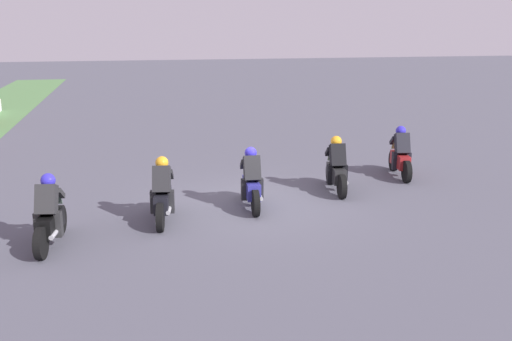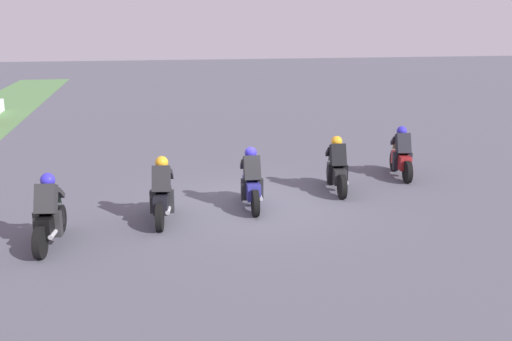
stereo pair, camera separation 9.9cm
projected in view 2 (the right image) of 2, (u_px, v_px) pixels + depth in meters
name	position (u px, v px, depth m)	size (l,w,h in m)	color
ground_plane	(253.00, 204.00, 14.65)	(120.00, 120.00, 0.00)	#4F4F5B
rider_lane_a	(401.00, 156.00, 17.13)	(2.03, 0.61, 1.51)	black
rider_lane_b	(337.00, 169.00, 15.63)	(2.04, 0.58, 1.51)	black
rider_lane_c	(251.00, 183.00, 14.26)	(2.04, 0.55, 1.51)	black
rider_lane_d	(162.00, 195.00, 13.28)	(2.04, 0.60, 1.51)	black
rider_lane_e	(49.00, 216.00, 11.80)	(2.04, 0.59, 1.51)	black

